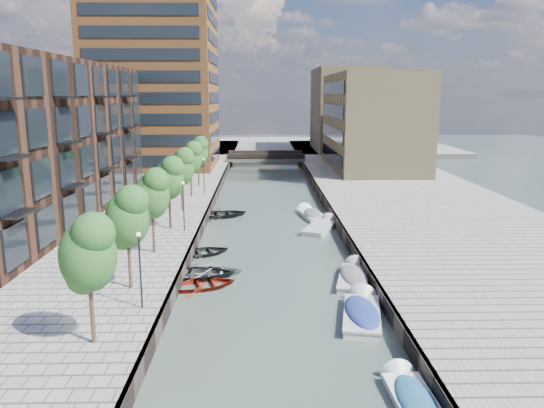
{
  "coord_description": "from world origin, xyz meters",
  "views": [
    {
      "loc": [
        -0.91,
        -18.45,
        12.06
      ],
      "look_at": [
        0.0,
        22.67,
        3.5
      ],
      "focal_mm": 35.0,
      "sensor_mm": 36.0,
      "label": 1
    }
  ],
  "objects_px": {
    "tree_0": "(88,251)",
    "motorboat_0": "(412,399)",
    "sloop_1": "(202,255)",
    "sloop_0": "(196,278)",
    "motorboat_4": "(311,215)",
    "sloop_3": "(211,274)",
    "tree_4": "(181,166)",
    "tree_1": "(127,215)",
    "tree_2": "(152,193)",
    "car": "(346,166)",
    "sloop_4": "(222,217)",
    "bridge": "(266,157)",
    "sloop_2": "(203,288)",
    "tree_5": "(190,157)",
    "motorboat_3": "(362,312)",
    "tree_6": "(198,151)",
    "tree_3": "(169,177)",
    "motorboat_1": "(354,277)",
    "motorboat_2": "(322,228)"
  },
  "relations": [
    {
      "from": "tree_6",
      "to": "motorboat_2",
      "type": "relative_size",
      "value": 1.01
    },
    {
      "from": "motorboat_2",
      "to": "motorboat_4",
      "type": "height_order",
      "value": "motorboat_2"
    },
    {
      "from": "sloop_1",
      "to": "sloop_4",
      "type": "xyz_separation_m",
      "value": [
        0.59,
        12.73,
        0.0
      ]
    },
    {
      "from": "tree_4",
      "to": "tree_2",
      "type": "bearing_deg",
      "value": -90.0
    },
    {
      "from": "tree_2",
      "to": "sloop_0",
      "type": "xyz_separation_m",
      "value": [
        3.28,
        -2.71,
        -5.31
      ]
    },
    {
      "from": "sloop_1",
      "to": "sloop_0",
      "type": "bearing_deg",
      "value": 159.18
    },
    {
      "from": "tree_2",
      "to": "motorboat_0",
      "type": "xyz_separation_m",
      "value": [
        13.59,
        -17.56,
        -5.12
      ]
    },
    {
      "from": "tree_4",
      "to": "motorboat_4",
      "type": "xyz_separation_m",
      "value": [
        12.62,
        1.16,
        -5.1
      ]
    },
    {
      "from": "tree_4",
      "to": "motorboat_4",
      "type": "height_order",
      "value": "tree_4"
    },
    {
      "from": "tree_6",
      "to": "sloop_2",
      "type": "distance_m",
      "value": 33.19
    },
    {
      "from": "tree_0",
      "to": "motorboat_0",
      "type": "relative_size",
      "value": 1.28
    },
    {
      "from": "tree_4",
      "to": "car",
      "type": "bearing_deg",
      "value": 53.33
    },
    {
      "from": "motorboat_3",
      "to": "car",
      "type": "relative_size",
      "value": 1.47
    },
    {
      "from": "motorboat_1",
      "to": "sloop_2",
      "type": "bearing_deg",
      "value": -172.83
    },
    {
      "from": "tree_3",
      "to": "tree_6",
      "type": "relative_size",
      "value": 1.0
    },
    {
      "from": "motorboat_1",
      "to": "motorboat_3",
      "type": "xyz_separation_m",
      "value": [
        -0.61,
        -5.85,
        0.01
      ]
    },
    {
      "from": "tree_3",
      "to": "tree_4",
      "type": "distance_m",
      "value": 7.0
    },
    {
      "from": "tree_3",
      "to": "motorboat_4",
      "type": "bearing_deg",
      "value": 32.88
    },
    {
      "from": "tree_5",
      "to": "sloop_4",
      "type": "bearing_deg",
      "value": -57.33
    },
    {
      "from": "tree_4",
      "to": "car",
      "type": "distance_m",
      "value": 34.04
    },
    {
      "from": "bridge",
      "to": "sloop_3",
      "type": "xyz_separation_m",
      "value": [
        -4.28,
        -55.98,
        -1.39
      ]
    },
    {
      "from": "tree_1",
      "to": "tree_2",
      "type": "xyz_separation_m",
      "value": [
        0.0,
        7.0,
        0.0
      ]
    },
    {
      "from": "tree_4",
      "to": "motorboat_2",
      "type": "distance_m",
      "value": 14.66
    },
    {
      "from": "tree_1",
      "to": "sloop_3",
      "type": "distance_m",
      "value": 8.43
    },
    {
      "from": "tree_1",
      "to": "motorboat_4",
      "type": "distance_m",
      "value": 26.01
    },
    {
      "from": "bridge",
      "to": "sloop_3",
      "type": "relative_size",
      "value": 3.06
    },
    {
      "from": "tree_0",
      "to": "sloop_2",
      "type": "xyz_separation_m",
      "value": [
        3.93,
        9.47,
        -5.31
      ]
    },
    {
      "from": "sloop_0",
      "to": "motorboat_4",
      "type": "xyz_separation_m",
      "value": [
        9.34,
        17.87,
        0.21
      ]
    },
    {
      "from": "tree_5",
      "to": "tree_4",
      "type": "bearing_deg",
      "value": -90.0
    },
    {
      "from": "sloop_3",
      "to": "sloop_2",
      "type": "bearing_deg",
      "value": 172.36
    },
    {
      "from": "car",
      "to": "motorboat_0",
      "type": "bearing_deg",
      "value": -78.15
    },
    {
      "from": "sloop_0",
      "to": "motorboat_3",
      "type": "distance_m",
      "value": 11.79
    },
    {
      "from": "bridge",
      "to": "tree_4",
      "type": "bearing_deg",
      "value": -102.0
    },
    {
      "from": "car",
      "to": "motorboat_4",
      "type": "bearing_deg",
      "value": -88.0
    },
    {
      "from": "sloop_2",
      "to": "sloop_4",
      "type": "bearing_deg",
      "value": -18.24
    },
    {
      "from": "motorboat_3",
      "to": "tree_2",
      "type": "bearing_deg",
      "value": 145.2
    },
    {
      "from": "tree_2",
      "to": "motorboat_0",
      "type": "bearing_deg",
      "value": -52.27
    },
    {
      "from": "bridge",
      "to": "sloop_1",
      "type": "xyz_separation_m",
      "value": [
        -5.4,
        -51.48,
        -1.39
      ]
    },
    {
      "from": "tree_0",
      "to": "tree_3",
      "type": "height_order",
      "value": "same"
    },
    {
      "from": "bridge",
      "to": "sloop_4",
      "type": "relative_size",
      "value": 2.54
    },
    {
      "from": "tree_0",
      "to": "motorboat_0",
      "type": "height_order",
      "value": "tree_0"
    },
    {
      "from": "sloop_3",
      "to": "motorboat_3",
      "type": "bearing_deg",
      "value": -129.95
    },
    {
      "from": "sloop_1",
      "to": "motorboat_3",
      "type": "distance_m",
      "value": 15.4
    },
    {
      "from": "tree_4",
      "to": "tree_6",
      "type": "distance_m",
      "value": 14.0
    },
    {
      "from": "sloop_3",
      "to": "tree_5",
      "type": "bearing_deg",
      "value": 9.14
    },
    {
      "from": "sloop_2",
      "to": "motorboat_0",
      "type": "bearing_deg",
      "value": -162.41
    },
    {
      "from": "bridge",
      "to": "sloop_2",
      "type": "distance_m",
      "value": 58.72
    },
    {
      "from": "tree_3",
      "to": "motorboat_0",
      "type": "height_order",
      "value": "tree_3"
    },
    {
      "from": "motorboat_4",
      "to": "sloop_3",
      "type": "bearing_deg",
      "value": -116.12
    },
    {
      "from": "car",
      "to": "sloop_3",
      "type": "bearing_deg",
      "value": -92.06
    }
  ]
}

